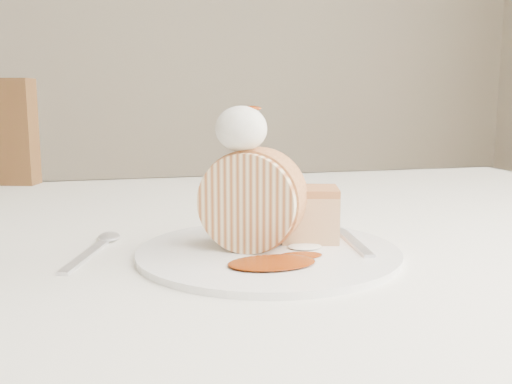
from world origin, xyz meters
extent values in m
cube|color=beige|center=(0.00, 3.00, 1.40)|extent=(5.00, 0.10, 2.80)
cube|color=white|center=(0.00, 0.20, 0.73)|extent=(1.40, 0.90, 0.04)
cube|color=white|center=(0.00, 0.65, 0.61)|extent=(1.40, 0.01, 0.28)
cylinder|color=brown|center=(0.62, 0.57, 0.35)|extent=(0.06, 0.06, 0.71)
cylinder|color=brown|center=(-0.19, 0.99, 0.22)|extent=(0.04, 0.04, 0.43)
cylinder|color=white|center=(0.00, 0.04, 0.75)|extent=(0.32, 0.32, 0.01)
cylinder|color=beige|center=(-0.01, 0.05, 0.81)|extent=(0.11, 0.09, 0.10)
cube|color=#C8814B|center=(0.05, 0.07, 0.78)|extent=(0.07, 0.07, 0.05)
ellipsoid|color=white|center=(-0.03, 0.05, 0.88)|extent=(0.05, 0.05, 0.04)
ellipsoid|color=#722404|center=(-0.02, 0.06, 0.90)|extent=(0.03, 0.02, 0.01)
cube|color=silver|center=(0.09, 0.04, 0.76)|extent=(0.04, 0.16, 0.00)
cube|color=silver|center=(-0.18, 0.08, 0.75)|extent=(0.06, 0.14, 0.00)
camera|label=1|loc=(-0.15, -0.49, 0.90)|focal=40.00mm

